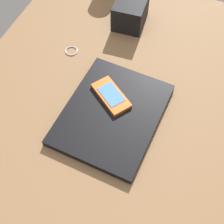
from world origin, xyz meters
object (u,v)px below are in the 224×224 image
Objects in this scene: laptop_closed at (112,114)px; key_ring at (72,51)px; desk_organizer at (130,13)px; cell_phone_on_laptop at (111,96)px.

laptop_closed is 7.85× the size of key_ring.
desk_organizer reaches higher than laptop_closed.
key_ring is at bearing 55.70° from cell_phone_on_laptop.
key_ring is (12.28, 18.00, -2.35)cm from cell_phone_on_laptop.
cell_phone_on_laptop reaches higher than key_ring.
desk_organizer is at bearing 16.03° from laptop_closed.
laptop_closed is at bearing -155.09° from cell_phone_on_laptop.
laptop_closed is 2.37× the size of cell_phone_on_laptop.
cell_phone_on_laptop is 3.32× the size of key_ring.
cell_phone_on_laptop is 21.92cm from key_ring.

